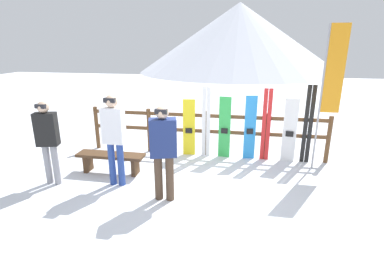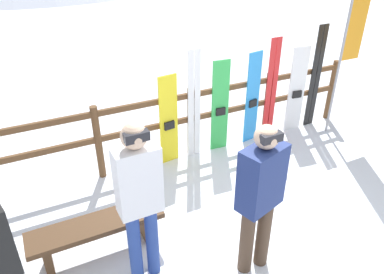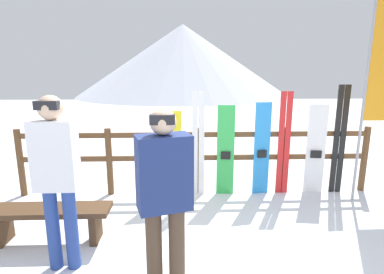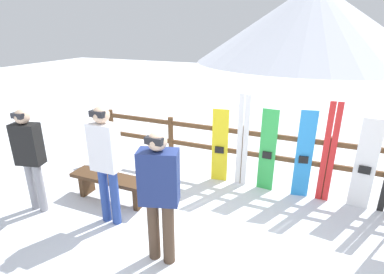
{
  "view_description": "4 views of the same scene",
  "coord_description": "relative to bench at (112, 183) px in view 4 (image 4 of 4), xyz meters",
  "views": [
    {
      "loc": [
        0.92,
        -4.95,
        2.63
      ],
      "look_at": [
        -0.13,
        0.86,
        0.76
      ],
      "focal_mm": 28.0,
      "sensor_mm": 36.0,
      "label": 1
    },
    {
      "loc": [
        -2.18,
        -2.61,
        3.14
      ],
      "look_at": [
        -0.36,
        1.09,
        0.78
      ],
      "focal_mm": 35.0,
      "sensor_mm": 36.0,
      "label": 2
    },
    {
      "loc": [
        -0.25,
        -2.79,
        1.94
      ],
      "look_at": [
        -0.1,
        1.01,
        1.13
      ],
      "focal_mm": 28.0,
      "sensor_mm": 36.0,
      "label": 3
    },
    {
      "loc": [
        1.1,
        -3.01,
        2.7
      ],
      "look_at": [
        -0.54,
        0.9,
        1.14
      ],
      "focal_mm": 28.0,
      "sensor_mm": 36.0,
      "label": 4
    }
  ],
  "objects": [
    {
      "name": "person_black",
      "position": [
        -0.89,
        -0.67,
        0.64
      ],
      "size": [
        0.42,
        0.3,
        1.62
      ],
      "color": "gray",
      "rests_on": "ground"
    },
    {
      "name": "person_navy",
      "position": [
        1.4,
        -0.88,
        0.65
      ],
      "size": [
        0.5,
        0.36,
        1.67
      ],
      "color": "#4C3828",
      "rests_on": "ground"
    },
    {
      "name": "ski_pair_red",
      "position": [
        3.2,
        1.35,
        0.52
      ],
      "size": [
        0.19,
        0.02,
        1.67
      ],
      "color": "red",
      "rests_on": "ground"
    },
    {
      "name": "bench",
      "position": [
        0.0,
        0.0,
        0.0
      ],
      "size": [
        1.41,
        0.36,
        0.42
      ],
      "color": "#4C331E",
      "rests_on": "ground"
    },
    {
      "name": "snowboard_blue",
      "position": [
        2.84,
        1.34,
        0.43
      ],
      "size": [
        0.26,
        0.09,
        1.5
      ],
      "color": "#288CE0",
      "rests_on": "ground"
    },
    {
      "name": "ski_pair_white",
      "position": [
        1.82,
        1.35,
        0.52
      ],
      "size": [
        0.19,
        0.02,
        1.67
      ],
      "color": "white",
      "rests_on": "ground"
    },
    {
      "name": "snowboard_yellow",
      "position": [
        1.41,
        1.34,
        0.36
      ],
      "size": [
        0.29,
        0.08,
        1.37
      ],
      "color": "yellow",
      "rests_on": "ground"
    },
    {
      "name": "person_white",
      "position": [
        0.35,
        -0.49,
        0.72
      ],
      "size": [
        0.4,
        0.23,
        1.75
      ],
      "color": "navy",
      "rests_on": "ground"
    },
    {
      "name": "snowboard_green",
      "position": [
        2.25,
        1.34,
        0.41
      ],
      "size": [
        0.28,
        0.07,
        1.46
      ],
      "color": "green",
      "rests_on": "ground"
    },
    {
      "name": "fence",
      "position": [
        1.79,
        1.4,
        0.34
      ],
      "size": [
        5.69,
        0.1,
        1.09
      ],
      "color": "brown",
      "rests_on": "ground"
    },
    {
      "name": "snowboard_white",
      "position": [
        3.72,
        1.34,
        0.41
      ],
      "size": [
        0.3,
        0.08,
        1.47
      ],
      "color": "white",
      "rests_on": "ground"
    },
    {
      "name": "mountain_backdrop",
      "position": [
        1.79,
        23.4,
        2.68
      ],
      "size": [
        18.0,
        18.0,
        6.0
      ],
      "color": "silver",
      "rests_on": "ground"
    },
    {
      "name": "ground_plane",
      "position": [
        1.79,
        -0.47,
        -0.32
      ],
      "size": [
        40.0,
        40.0,
        0.0
      ],
      "primitive_type": "plane",
      "color": "white"
    }
  ]
}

